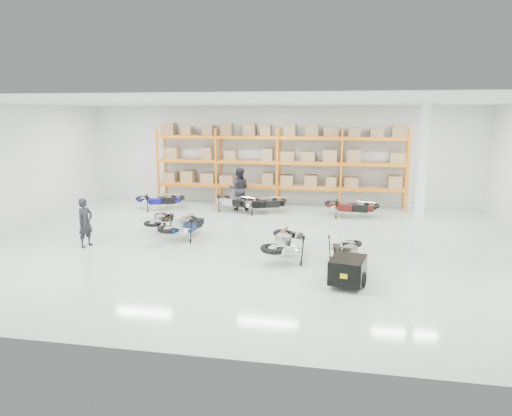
% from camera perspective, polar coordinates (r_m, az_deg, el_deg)
% --- Properties ---
extents(room, '(18.00, 18.00, 18.00)m').
position_cam_1_polar(room, '(14.38, -0.58, 4.08)').
color(room, '#A9BDAD').
rests_on(room, ground).
extents(pallet_rack, '(11.28, 0.98, 3.62)m').
position_cam_1_polar(pallet_rack, '(20.71, 2.83, 6.46)').
color(pallet_rack, orange).
rests_on(pallet_rack, ground).
extents(structural_column, '(0.25, 0.25, 4.50)m').
position_cam_1_polar(structural_column, '(14.83, 20.00, 3.61)').
color(structural_column, white).
rests_on(structural_column, ground).
extents(moto_blue_centre, '(1.23, 1.99, 1.20)m').
position_cam_1_polar(moto_blue_centre, '(15.62, -8.89, -1.72)').
color(moto_blue_centre, '#071A4C').
rests_on(moto_blue_centre, ground).
extents(moto_silver_left, '(1.13, 2.07, 1.30)m').
position_cam_1_polar(moto_silver_left, '(13.32, 3.85, -3.77)').
color(moto_silver_left, silver).
rests_on(moto_silver_left, ground).
extents(moto_black_far_left, '(0.99, 1.68, 1.03)m').
position_cam_1_polar(moto_black_far_left, '(16.80, -11.68, -1.14)').
color(moto_black_far_left, black).
rests_on(moto_black_far_left, ground).
extents(moto_touring_right, '(0.92, 1.71, 1.08)m').
position_cam_1_polar(moto_touring_right, '(12.99, 11.31, -4.86)').
color(moto_touring_right, black).
rests_on(moto_touring_right, ground).
extents(trailer, '(0.97, 1.73, 0.70)m').
position_cam_1_polar(trailer, '(11.50, 11.39, -7.59)').
color(trailer, black).
rests_on(trailer, ground).
extents(moto_back_a, '(2.04, 1.46, 1.19)m').
position_cam_1_polar(moto_back_a, '(20.50, -11.90, 1.39)').
color(moto_back_a, navy).
rests_on(moto_back_a, ground).
extents(moto_back_b, '(2.08, 1.49, 1.21)m').
position_cam_1_polar(moto_back_b, '(19.66, -2.61, 1.22)').
color(moto_back_b, '#B1B5BB').
rests_on(moto_back_b, ground).
extents(moto_back_c, '(2.09, 1.52, 1.22)m').
position_cam_1_polar(moto_back_c, '(19.28, 0.81, 1.03)').
color(moto_back_c, black).
rests_on(moto_back_c, ground).
extents(moto_back_d, '(2.01, 1.18, 1.24)m').
position_cam_1_polar(moto_back_d, '(18.92, 11.82, 0.59)').
color(moto_back_d, '#460F0E').
rests_on(moto_back_d, ground).
extents(person_left, '(0.51, 0.65, 1.56)m').
position_cam_1_polar(person_left, '(15.42, -20.56, -1.72)').
color(person_left, black).
rests_on(person_left, ground).
extents(person_back, '(0.96, 0.79, 1.85)m').
position_cam_1_polar(person_back, '(19.97, -2.12, 2.41)').
color(person_back, black).
rests_on(person_back, ground).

